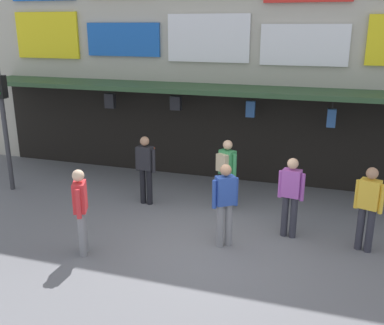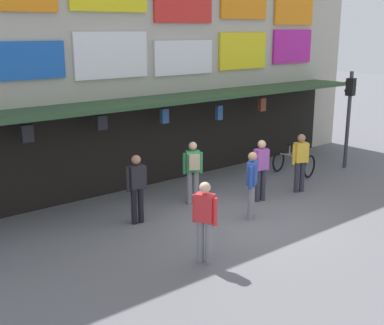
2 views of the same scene
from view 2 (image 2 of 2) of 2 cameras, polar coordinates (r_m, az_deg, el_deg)
name	(u,v)px [view 2 (image 2 of 2)]	position (r m, az deg, el deg)	size (l,w,h in m)	color
ground_plane	(246,221)	(12.39, 6.11, -6.62)	(80.00, 80.00, 0.00)	slate
shopfront	(137,49)	(15.09, -6.17, 12.65)	(18.00, 2.60, 8.00)	#B2AD9E
traffic_light_far	(349,104)	(17.38, 17.30, 6.30)	(0.32, 0.35, 3.20)	#38383D
bicycle_parked	(294,163)	(16.42, 11.41, -0.01)	(0.93, 1.28, 1.05)	black
pedestrian_in_blue	(300,160)	(14.57, 12.12, 0.32)	(0.50, 0.33, 1.68)	#2D2D38
pedestrian_in_red	(252,182)	(12.28, 6.76, -2.16)	(0.45, 0.39, 1.68)	gray
pedestrian_in_black	(193,168)	(13.25, 0.11, -0.62)	(0.48, 0.46, 1.68)	gray
pedestrian_in_purple	(205,218)	(9.90, 1.44, -6.28)	(0.34, 0.49, 1.68)	gray
pedestrian_in_green	(261,167)	(13.61, 7.79, -0.50)	(0.52, 0.28, 1.68)	#2D2D38
pedestrian_in_white	(136,184)	(11.99, -6.30, -2.38)	(0.53, 0.38, 1.68)	black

